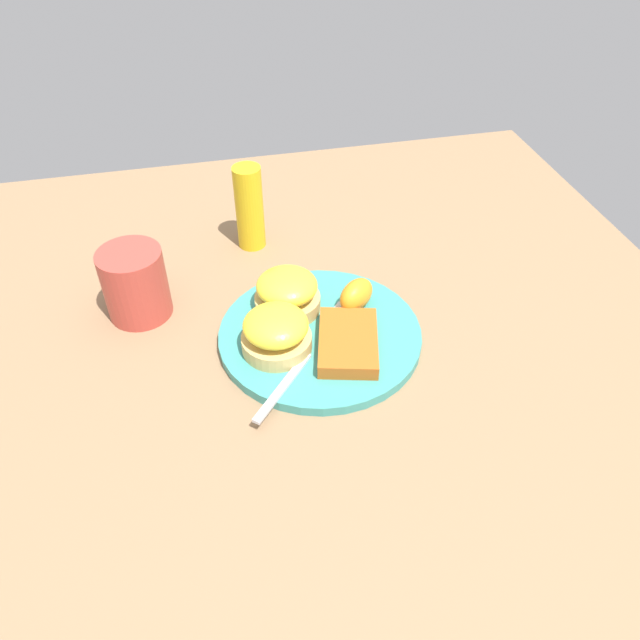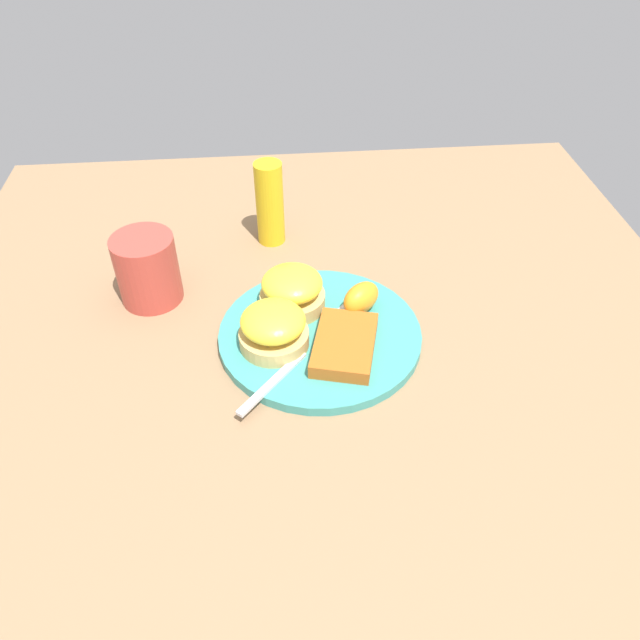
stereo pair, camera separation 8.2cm
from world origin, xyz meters
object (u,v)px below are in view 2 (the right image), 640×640
at_px(sandwich_benedict_right, 273,328).
at_px(cup, 147,269).
at_px(sandwich_benedict_left, 292,290).
at_px(hashbrown_patty, 345,345).
at_px(fork, 308,349).
at_px(condiment_bottle, 270,203).
at_px(orange_wedge, 361,298).

distance_m(sandwich_benedict_right, cup, 0.22).
relative_size(sandwich_benedict_left, sandwich_benedict_right, 1.00).
xyz_separation_m(hashbrown_patty, fork, (0.00, 0.05, -0.01)).
bearing_deg(cup, sandwich_benedict_left, -105.67).
relative_size(fork, condiment_bottle, 1.40).
bearing_deg(sandwich_benedict_left, fork, -171.35).
bearing_deg(fork, condiment_bottle, 7.63).
distance_m(fork, condiment_bottle, 0.29).
relative_size(sandwich_benedict_left, hashbrown_patty, 0.79).
xyz_separation_m(hashbrown_patty, orange_wedge, (0.08, -0.03, 0.01)).
distance_m(sandwich_benedict_right, fork, 0.05).
relative_size(orange_wedge, cup, 0.50).
relative_size(cup, condiment_bottle, 0.88).
bearing_deg(sandwich_benedict_left, orange_wedge, -101.31).
bearing_deg(fork, cup, 55.46).
relative_size(orange_wedge, fork, 0.31).
bearing_deg(fork, sandwich_benedict_left, 8.65).
relative_size(sandwich_benedict_right, orange_wedge, 1.52).
distance_m(hashbrown_patty, orange_wedge, 0.08).
relative_size(sandwich_benedict_left, cup, 0.76).
height_order(fork, cup, cup).
relative_size(sandwich_benedict_left, condiment_bottle, 0.67).
xyz_separation_m(sandwich_benedict_right, hashbrown_patty, (-0.02, -0.09, -0.02)).
distance_m(sandwich_benedict_left, cup, 0.21).
distance_m(sandwich_benedict_right, hashbrown_patty, 0.09).
bearing_deg(sandwich_benedict_right, condiment_bottle, -1.07).
bearing_deg(orange_wedge, sandwich_benedict_right, 115.05).
xyz_separation_m(sandwich_benedict_left, sandwich_benedict_right, (-0.08, 0.03, 0.00)).
bearing_deg(orange_wedge, fork, 132.71).
relative_size(sandwich_benedict_left, orange_wedge, 1.52).
bearing_deg(condiment_bottle, fork, -172.37).
xyz_separation_m(sandwich_benedict_left, cup, (0.06, 0.20, 0.01)).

